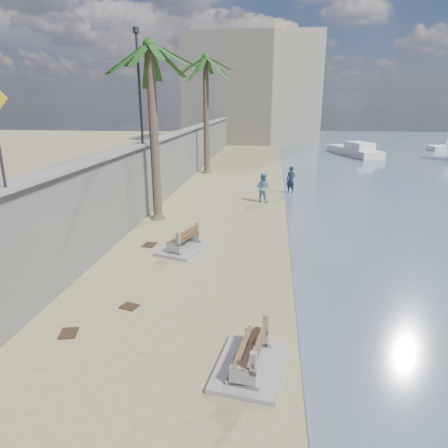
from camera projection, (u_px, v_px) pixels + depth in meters
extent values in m
plane|color=#9B8D5F|center=(207.00, 376.00, 8.43)|extent=(140.00, 140.00, 0.00)
cube|color=gray|center=(180.00, 159.00, 27.49)|extent=(0.45, 70.00, 3.50)
cube|color=gray|center=(179.00, 132.00, 26.97)|extent=(0.80, 70.00, 0.12)
cube|color=#B7AA93|center=(253.00, 91.00, 55.93)|extent=(18.00, 12.00, 14.00)
cube|color=gray|center=(250.00, 366.00, 8.64)|extent=(1.67, 2.22, 0.11)
cube|color=gray|center=(184.00, 249.00, 15.54)|extent=(1.99, 2.42, 0.11)
cylinder|color=brown|center=(154.00, 137.00, 18.56)|extent=(0.42, 0.42, 7.92)
cylinder|color=brown|center=(206.00, 118.00, 31.02)|extent=(0.44, 0.44, 8.69)
cylinder|color=#2D2D33|center=(139.00, 89.00, 18.61)|extent=(0.12, 0.12, 5.00)
cylinder|color=#2D2D33|center=(136.00, 30.00, 17.88)|extent=(0.28, 0.28, 0.25)
imported|color=#16243D|center=(291.00, 178.00, 24.93)|extent=(0.85, 0.77, 1.95)
imported|color=teal|center=(263.00, 186.00, 22.72)|extent=(1.10, 0.98, 1.87)
cube|color=#382616|center=(69.00, 333.00, 9.94)|extent=(0.53, 0.60, 0.03)
cube|color=#382616|center=(149.00, 245.00, 16.07)|extent=(0.52, 0.64, 0.03)
cube|color=#382616|center=(129.00, 306.00, 11.24)|extent=(0.58, 0.51, 0.03)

